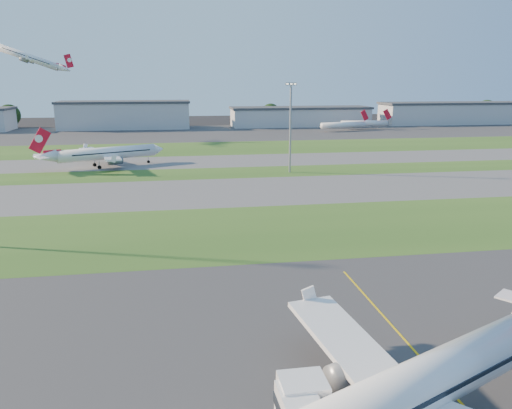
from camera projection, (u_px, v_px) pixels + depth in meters
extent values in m
plane|color=black|center=(405.00, 409.00, 41.36)|extent=(700.00, 700.00, 0.00)
cube|color=#333335|center=(405.00, 409.00, 41.36)|extent=(300.00, 70.00, 0.01)
cube|color=#274E1A|center=(278.00, 229.00, 91.15)|extent=(300.00, 34.00, 0.01)
cube|color=#515154|center=(251.00, 191.00, 122.75)|extent=(300.00, 32.00, 0.01)
cube|color=#274E1A|center=(238.00, 173.00, 146.69)|extent=(300.00, 18.00, 0.01)
cube|color=#515154|center=(230.00, 161.00, 167.75)|extent=(300.00, 26.00, 0.01)
cube|color=#274E1A|center=(221.00, 148.00, 199.35)|extent=(300.00, 40.00, 0.01)
cube|color=#333335|center=(210.00, 133.00, 256.80)|extent=(400.00, 80.00, 0.01)
cube|color=gold|center=(460.00, 403.00, 42.14)|extent=(0.25, 60.00, 0.02)
cube|color=white|center=(303.00, 398.00, 36.43)|extent=(3.40, 3.00, 3.00)
cylinder|color=white|center=(415.00, 388.00, 36.87)|extent=(30.25, 16.47, 3.97)
cube|color=white|center=(347.00, 342.00, 44.33)|extent=(7.40, 16.27, 1.62)
cylinder|color=slate|center=(351.00, 372.00, 41.91)|extent=(4.99, 3.99, 2.40)
cylinder|color=white|center=(108.00, 153.00, 155.62)|extent=(29.42, 15.71, 3.85)
cube|color=red|center=(40.00, 141.00, 144.25)|extent=(6.17, 2.96, 7.68)
cube|color=white|center=(97.00, 152.00, 161.83)|extent=(12.89, 14.84, 1.57)
cube|color=white|center=(112.00, 158.00, 148.60)|extent=(7.03, 15.76, 1.57)
cylinder|color=slate|center=(104.00, 156.00, 161.08)|extent=(4.84, 3.84, 2.33)
cylinder|color=slate|center=(115.00, 161.00, 151.49)|extent=(4.84, 3.84, 2.33)
cylinder|color=white|center=(29.00, 58.00, 218.38)|extent=(25.37, 3.52, 3.21)
cube|color=red|center=(66.00, 48.00, 220.01)|extent=(5.48, 0.36, 6.39)
cube|color=white|center=(27.00, 58.00, 212.17)|extent=(6.89, 13.21, 1.30)
cube|color=white|center=(35.00, 59.00, 225.08)|extent=(6.61, 13.20, 1.30)
cylinder|color=slate|center=(25.00, 60.00, 213.96)|extent=(3.57, 1.99, 1.94)
cylinder|color=slate|center=(31.00, 61.00, 223.32)|extent=(3.57, 1.99, 1.94)
cylinder|color=white|center=(343.00, 125.00, 264.21)|extent=(26.10, 8.53, 3.20)
cube|color=red|center=(365.00, 115.00, 267.60)|extent=(5.12, 1.37, 6.16)
cylinder|color=white|center=(364.00, 123.00, 274.18)|extent=(26.12, 4.36, 3.20)
cube|color=red|center=(387.00, 114.00, 274.46)|extent=(5.18, 0.53, 6.16)
cylinder|color=gray|center=(290.00, 130.00, 144.06)|extent=(0.60, 0.60, 25.00)
cube|color=gray|center=(291.00, 84.00, 140.92)|extent=(3.20, 0.50, 0.80)
cube|color=#FFF2CC|center=(291.00, 84.00, 140.92)|extent=(2.80, 0.70, 0.35)
cube|color=#A6A9AF|center=(125.00, 116.00, 276.86)|extent=(70.00, 22.00, 14.00)
cube|color=#383A3F|center=(124.00, 102.00, 275.01)|extent=(71.40, 23.00, 1.20)
cube|color=#A6A9AF|center=(300.00, 117.00, 292.83)|extent=(80.00, 22.00, 10.00)
cube|color=#383A3F|center=(300.00, 108.00, 291.47)|extent=(81.60, 23.00, 1.20)
cube|color=#A6A9AF|center=(457.00, 114.00, 308.08)|extent=(95.00, 22.00, 12.00)
cube|color=#383A3F|center=(458.00, 103.00, 306.47)|extent=(96.90, 23.00, 1.20)
cylinder|color=black|center=(10.00, 124.00, 282.32)|extent=(1.00, 1.00, 4.40)
sphere|color=black|center=(9.00, 115.00, 281.11)|extent=(12.10, 12.10, 12.10)
cylinder|color=black|center=(171.00, 123.00, 292.53)|extent=(1.00, 1.00, 3.60)
sphere|color=black|center=(171.00, 116.00, 291.54)|extent=(9.90, 9.90, 9.90)
cylinder|color=black|center=(271.00, 121.00, 304.62)|extent=(1.00, 1.00, 4.20)
sphere|color=black|center=(271.00, 113.00, 303.47)|extent=(11.55, 11.55, 11.55)
cylinder|color=black|center=(388.00, 120.00, 314.37)|extent=(1.00, 1.00, 3.80)
sphere|color=black|center=(388.00, 113.00, 313.33)|extent=(10.45, 10.45, 10.45)
cylinder|color=black|center=(486.00, 118.00, 328.95)|extent=(1.00, 1.00, 4.60)
sphere|color=black|center=(486.00, 110.00, 327.69)|extent=(12.65, 12.65, 12.65)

